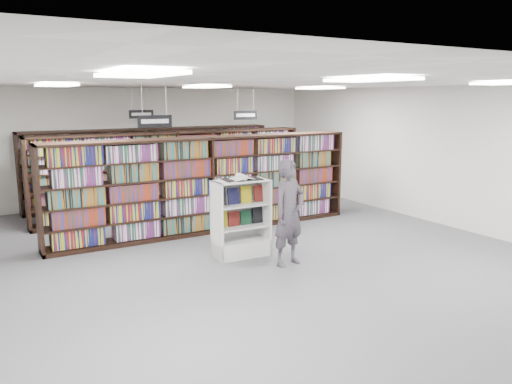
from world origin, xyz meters
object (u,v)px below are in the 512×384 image
open_book (242,178)px  shopper (289,213)px  endcap_display (240,230)px  bookshelf_row_near (208,185)px

open_book → shopper: (0.47, -0.85, -0.54)m
endcap_display → shopper: shopper is taller
endcap_display → open_book: size_ratio=1.94×
endcap_display → shopper: size_ratio=0.77×
bookshelf_row_near → shopper: bearing=-84.3°
bookshelf_row_near → endcap_display: bookshelf_row_near is taller
shopper → open_book: bearing=105.3°
open_book → bookshelf_row_near: bearing=90.5°
endcap_display → shopper: (0.50, -0.89, 0.46)m
bookshelf_row_near → open_book: bookshelf_row_near is taller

